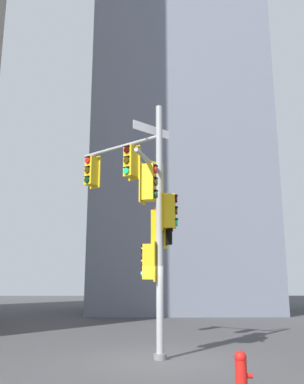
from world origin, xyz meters
name	(u,v)px	position (x,y,z in m)	size (l,w,h in m)	color
ground	(160,360)	(0.00, 0.00, 0.00)	(120.00, 120.00, 0.00)	#474749
building_mid_block	(175,80)	(2.24, 20.39, 19.29)	(12.67, 12.67, 38.59)	slate
signal_pole_assembly	(145,204)	(-0.41, 0.23, 4.37)	(3.13, 4.29, 7.41)	#9EA0A3
fire_hydrant	(241,372)	(1.38, -3.63, 0.41)	(0.33, 0.23, 0.78)	red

